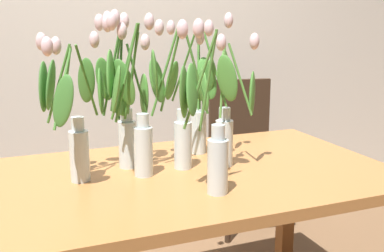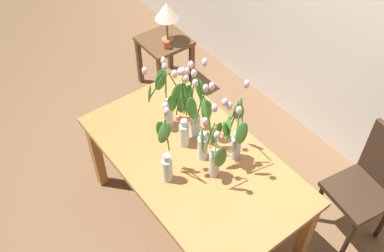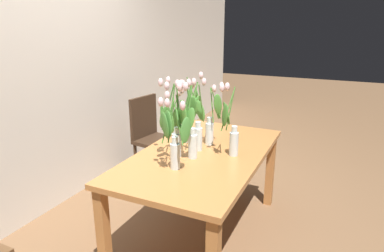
# 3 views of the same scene
# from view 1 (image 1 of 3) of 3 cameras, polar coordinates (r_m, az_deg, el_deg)

# --- Properties ---
(room_wall_rear) EXTENTS (9.00, 0.10, 2.70)m
(room_wall_rear) POSITION_cam_1_polar(r_m,az_deg,el_deg) (3.07, -11.71, 13.81)
(room_wall_rear) COLOR silver
(room_wall_rear) RESTS_ON ground
(dining_table) EXTENTS (1.60, 0.90, 0.74)m
(dining_table) POSITION_cam_1_polar(r_m,az_deg,el_deg) (1.73, -1.64, -8.74)
(dining_table) COLOR #B7753D
(dining_table) RESTS_ON ground
(tulip_vase_0) EXTENTS (0.24, 0.29, 0.52)m
(tulip_vase_0) POSITION_cam_1_polar(r_m,az_deg,el_deg) (1.61, -14.89, 1.05)
(tulip_vase_0) COLOR silver
(tulip_vase_0) RESTS_ON dining_table
(tulip_vase_1) EXTENTS (0.21, 0.23, 0.59)m
(tulip_vase_1) POSITION_cam_1_polar(r_m,az_deg,el_deg) (1.73, -8.61, 2.19)
(tulip_vase_1) COLOR silver
(tulip_vase_1) RESTS_ON dining_table
(tulip_vase_2) EXTENTS (0.21, 0.15, 0.51)m
(tulip_vase_2) POSITION_cam_1_polar(r_m,az_deg,el_deg) (1.73, 4.64, 0.58)
(tulip_vase_2) COLOR silver
(tulip_vase_2) RESTS_ON dining_table
(tulip_vase_3) EXTENTS (0.17, 0.19, 0.58)m
(tulip_vase_3) POSITION_cam_1_polar(r_m,az_deg,el_deg) (1.63, -7.70, 1.76)
(tulip_vase_3) COLOR silver
(tulip_vase_3) RESTS_ON dining_table
(tulip_vase_4) EXTENTS (0.17, 0.13, 0.56)m
(tulip_vase_4) POSITION_cam_1_polar(r_m,az_deg,el_deg) (1.46, 2.07, -1.36)
(tulip_vase_4) COLOR silver
(tulip_vase_4) RESTS_ON dining_table
(tulip_vase_5) EXTENTS (0.27, 0.27, 0.58)m
(tulip_vase_5) POSITION_cam_1_polar(r_m,az_deg,el_deg) (1.89, 0.97, 3.33)
(tulip_vase_5) COLOR silver
(tulip_vase_5) RESTS_ON dining_table
(tulip_vase_6) EXTENTS (0.25, 0.17, 0.58)m
(tulip_vase_6) POSITION_cam_1_polar(r_m,az_deg,el_deg) (1.72, -1.69, 1.75)
(tulip_vase_6) COLOR silver
(tulip_vase_6) RESTS_ON dining_table
(dining_chair) EXTENTS (0.46, 0.46, 0.93)m
(dining_chair) POSITION_cam_1_polar(r_m,az_deg,el_deg) (2.91, 6.46, -2.39)
(dining_chair) COLOR #382619
(dining_chair) RESTS_ON ground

